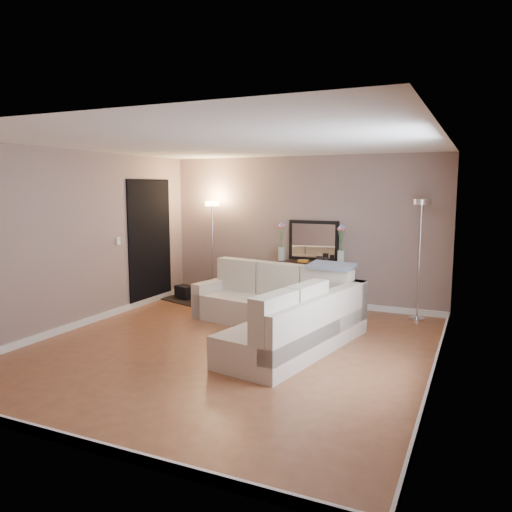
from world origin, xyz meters
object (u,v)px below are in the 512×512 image
at_px(console_table, 306,282).
at_px(floor_lamp_unlit, 420,235).
at_px(sectional_sofa, 280,311).
at_px(floor_lamp_lit, 212,230).

distance_m(console_table, floor_lamp_unlit, 2.08).
bearing_deg(sectional_sofa, floor_lamp_unlit, 44.52).
distance_m(floor_lamp_lit, floor_lamp_unlit, 3.70).
xyz_separation_m(sectional_sofa, floor_lamp_lit, (-2.04, 1.70, 0.94)).
bearing_deg(floor_lamp_lit, console_table, 0.99).
bearing_deg(floor_lamp_lit, sectional_sofa, -39.83).
bearing_deg(sectional_sofa, console_table, 97.12).
relative_size(console_table, floor_lamp_unlit, 0.67).
bearing_deg(floor_lamp_lit, floor_lamp_unlit, -1.07).
distance_m(sectional_sofa, floor_lamp_lit, 2.81).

